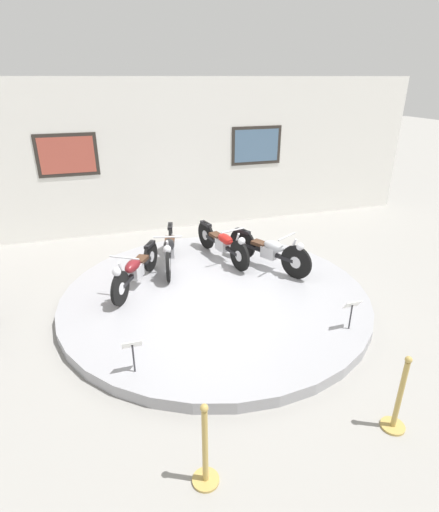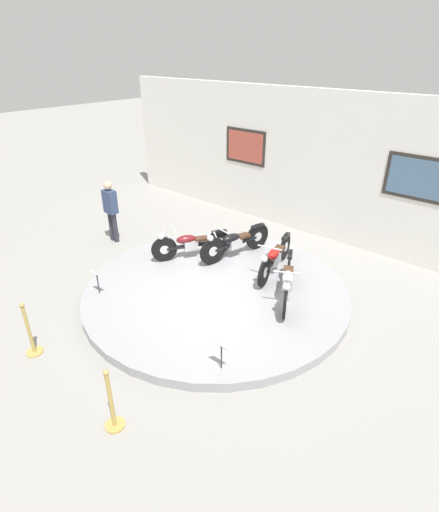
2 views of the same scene
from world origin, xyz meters
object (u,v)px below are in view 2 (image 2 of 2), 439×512
Objects in this scene: motorcycle_red at (275,257)px; stanchion_post_right_of_entry at (112,408)px; motorcycle_silver at (287,281)px; info_placard_front_left at (97,278)px; stanchion_post_left_of_entry at (31,337)px; visitor_standing at (111,208)px; motorcycle_maroon at (190,243)px; motorcycle_black at (234,241)px; info_placard_front_centre at (221,350)px.

stanchion_post_right_of_entry is (0.57, -4.74, -0.22)m from motorcycle_red.
info_placard_front_left is at bearing -141.62° from motorcycle_silver.
stanchion_post_right_of_entry is (-0.20, -4.04, -0.23)m from motorcycle_silver.
motorcycle_silver is 4.75m from stanchion_post_left_of_entry.
visitor_standing is at bearing 126.42° from stanchion_post_left_of_entry.
motorcycle_maroon is 2.68m from motorcycle_silver.
stanchion_post_right_of_entry is at bearing -83.15° from motorcycle_red.
visitor_standing reaches higher than motorcycle_black.
motorcycle_black is at bearing 109.85° from stanchion_post_right_of_entry.
motorcycle_red is at bearing -0.10° from motorcycle_black.
stanchion_post_left_of_entry is at bearing -96.86° from motorcycle_black.
motorcycle_black is 4.78m from stanchion_post_left_of_entry.
motorcycle_maroon is 2.38m from info_placard_front_left.
motorcycle_black is at bearing 19.29° from visitor_standing.
info_placard_front_centre is at bearing 0.00° from info_placard_front_left.
motorcycle_silver is at bearing 0.06° from motorcycle_maroon.
motorcycle_red is 3.78× the size of info_placard_front_centre.
motorcycle_maroon reaches higher than info_placard_front_left.
info_placard_front_centre is (3.30, 0.00, 0.00)m from info_placard_front_left.
stanchion_post_left_of_entry is (-1.71, -4.74, -0.22)m from motorcycle_red.
stanchion_post_left_of_entry reaches higher than motorcycle_red.
visitor_standing is 1.62× the size of stanchion_post_left_of_entry.
motorcycle_silver is 3.81m from info_placard_front_left.
visitor_standing is at bearing -170.18° from motorcycle_maroon.
motorcycle_red is at bearing 96.85° from stanchion_post_right_of_entry.
motorcycle_black is 1.10× the size of motorcycle_silver.
motorcycle_maroon is at bearing -159.79° from motorcycle_red.
motorcycle_red is 1.89× the size of stanchion_post_left_of_entry.
motorcycle_silver is 2.39m from info_placard_front_centre.
info_placard_front_left is at bearing -109.36° from motorcycle_black.
motorcycle_black is (0.77, 0.71, 0.02)m from motorcycle_maroon.
info_placard_front_centre is at bearing -54.11° from motorcycle_black.
visitor_standing is (-5.14, -0.43, 0.36)m from motorcycle_silver.
motorcycle_black reaches higher than motorcycle_red.
visitor_standing is at bearing 138.13° from info_placard_front_left.
info_placard_front_left and info_placard_front_centre have the same top height.
motorcycle_red is 3.79m from info_placard_front_left.
stanchion_post_right_of_entry reaches higher than info_placard_front_centre.
stanchion_post_left_of_entry reaches higher than motorcycle_black.
visitor_standing is at bearing -175.22° from motorcycle_silver.
info_placard_front_centre is 0.50× the size of stanchion_post_left_of_entry.
motorcycle_maroon is 2.53m from visitor_standing.
stanchion_post_right_of_entry is at bearing -70.15° from motorcycle_black.
motorcycle_maroon is 0.87× the size of motorcycle_black.
motorcycle_black reaches higher than info_placard_front_centre.
motorcycle_silver is 1.08× the size of visitor_standing.
visitor_standing reaches higher than info_placard_front_centre.
stanchion_post_left_of_entry reaches higher than motorcycle_maroon.
motorcycle_red is (1.91, 0.70, 0.01)m from motorcycle_maroon.
motorcycle_silver is 3.49× the size of info_placard_front_centre.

